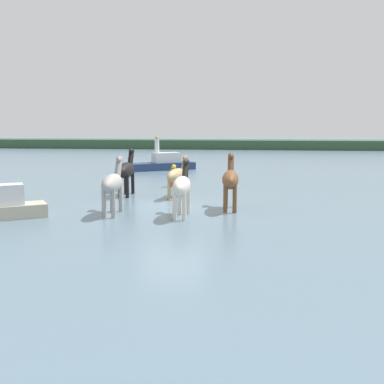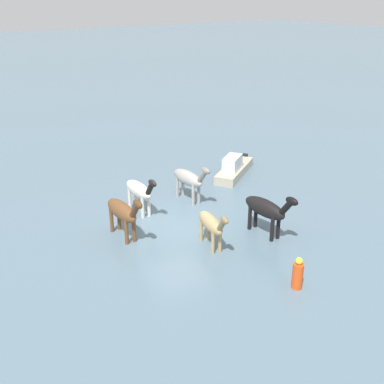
% 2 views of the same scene
% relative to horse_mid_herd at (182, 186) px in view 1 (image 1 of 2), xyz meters
% --- Properties ---
extents(ground_plane, '(212.41, 212.41, 0.00)m').
position_rel_horse_mid_herd_xyz_m(ground_plane, '(-0.69, 1.90, -1.07)').
color(ground_plane, slate).
extents(distant_shoreline, '(191.17, 6.00, 2.40)m').
position_rel_horse_mid_herd_xyz_m(distant_shoreline, '(-0.69, 47.47, -1.07)').
color(distant_shoreline, '#324E34').
rests_on(distant_shoreline, ground_plane).
extents(horse_mid_herd, '(0.61, 2.49, 1.94)m').
position_rel_horse_mid_herd_xyz_m(horse_mid_herd, '(0.00, 0.00, 0.00)').
color(horse_mid_herd, silver).
rests_on(horse_mid_herd, ground_plane).
extents(horse_rear_stallion, '(0.87, 2.31, 1.78)m').
position_rel_horse_mid_herd_xyz_m(horse_rear_stallion, '(-0.84, 4.15, -0.09)').
color(horse_rear_stallion, tan).
rests_on(horse_rear_stallion, ground_plane).
extents(horse_lead, '(0.74, 2.58, 2.00)m').
position_rel_horse_mid_herd_xyz_m(horse_lead, '(-2.49, 0.11, 0.03)').
color(horse_lead, '#9E9993').
rests_on(horse_lead, ground_plane).
extents(horse_pinto_flank, '(0.74, 2.67, 2.07)m').
position_rel_horse_mid_herd_xyz_m(horse_pinto_flank, '(-3.21, 4.54, 0.07)').
color(horse_pinto_flank, black).
rests_on(horse_pinto_flank, ground_plane).
extents(horse_dark_mare, '(0.69, 2.64, 2.06)m').
position_rel_horse_mid_herd_xyz_m(horse_dark_mare, '(1.58, 1.62, 0.06)').
color(horse_dark_mare, brown).
rests_on(horse_dark_mare, ground_plane).
extents(boat_dinghy_port, '(5.23, 4.15, 1.36)m').
position_rel_horse_mid_herd_xyz_m(boat_dinghy_port, '(-4.18, 16.61, -0.75)').
color(boat_dinghy_port, navy).
rests_on(boat_dinghy_port, ground_plane).
extents(person_helmsman_aft, '(0.32, 0.32, 1.19)m').
position_rel_horse_mid_herd_xyz_m(person_helmsman_aft, '(-4.36, 16.73, 0.69)').
color(person_helmsman_aft, silver).
rests_on(person_helmsman_aft, boat_dinghy_port).
extents(buoy_channel_marker, '(0.36, 0.36, 1.14)m').
position_rel_horse_mid_herd_xyz_m(buoy_channel_marker, '(-1.63, 7.86, -0.56)').
color(buoy_channel_marker, '#E54C19').
rests_on(buoy_channel_marker, ground_plane).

